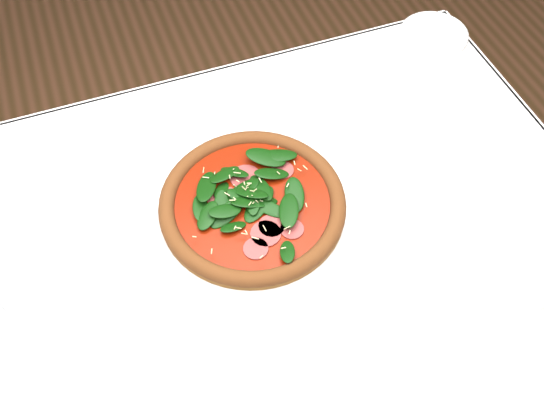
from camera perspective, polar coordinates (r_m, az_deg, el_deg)
name	(u,v)px	position (r m, az deg, el deg)	size (l,w,h in m)	color
dining_table	(228,294)	(0.99, -4.15, -8.43)	(1.21, 0.81, 0.75)	white
plate	(253,209)	(0.94, -1.83, -0.49)	(0.33, 0.33, 0.01)	silver
pizza	(252,202)	(0.92, -1.86, 0.18)	(0.38, 0.38, 0.04)	brown
saucer_near	(526,261)	(0.96, 22.78, -5.00)	(0.15, 0.15, 0.01)	silver
saucer_far	(434,34)	(1.26, 15.03, 15.22)	(0.13, 0.13, 0.01)	silver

